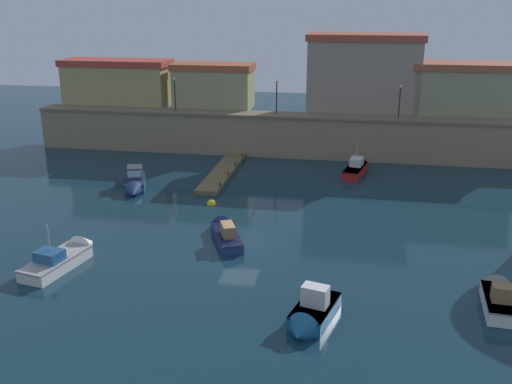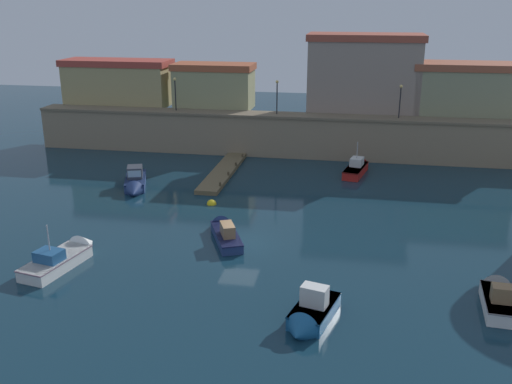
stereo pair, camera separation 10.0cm
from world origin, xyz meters
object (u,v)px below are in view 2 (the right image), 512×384
object	(u,v)px
moored_boat_1	(66,256)
mooring_buoy_0	(212,204)
moored_boat_0	(224,231)
moored_boat_6	(310,315)
moored_boat_5	(135,182)
quay_lamp_2	(400,96)
moored_boat_2	(357,167)
moored_boat_4	(499,296)
quay_lamp_1	(277,92)
quay_lamp_0	(175,89)

from	to	relation	value
moored_boat_1	mooring_buoy_0	distance (m)	13.59
moored_boat_0	moored_boat_6	xyz separation A→B (m)	(6.86, -10.18, 0.09)
moored_boat_5	moored_boat_6	size ratio (longest dim) A/B	1.30
moored_boat_5	mooring_buoy_0	distance (m)	8.10
moored_boat_0	moored_boat_5	size ratio (longest dim) A/B	0.96
quay_lamp_2	moored_boat_2	bearing A→B (deg)	-126.83
moored_boat_4	moored_boat_0	bearing A→B (deg)	73.38
moored_boat_1	mooring_buoy_0	xyz separation A→B (m)	(6.28, 12.04, -0.47)
quay_lamp_2	moored_boat_4	world-z (taller)	quay_lamp_2
quay_lamp_1	moored_boat_6	distance (m)	33.93
moored_boat_2	mooring_buoy_0	distance (m)	16.01
moored_boat_0	mooring_buoy_0	distance (m)	6.82
moored_boat_5	mooring_buoy_0	world-z (taller)	moored_boat_5
moored_boat_2	quay_lamp_1	bearing A→B (deg)	71.43
quay_lamp_1	moored_boat_2	size ratio (longest dim) A/B	0.58
moored_boat_0	moored_boat_5	xyz separation A→B (m)	(-10.13, 9.07, 0.13)
quay_lamp_0	quay_lamp_2	size ratio (longest dim) A/B	1.05
moored_boat_4	quay_lamp_2	bearing A→B (deg)	12.15
quay_lamp_1	moored_boat_1	size ratio (longest dim) A/B	0.56
moored_boat_2	mooring_buoy_0	world-z (taller)	moored_boat_2
moored_boat_2	moored_boat_4	distance (m)	25.10
moored_boat_2	moored_boat_5	bearing A→B (deg)	125.88
quay_lamp_2	moored_boat_4	size ratio (longest dim) A/B	0.69
moored_boat_6	quay_lamp_1	bearing A→B (deg)	-154.11
moored_boat_5	moored_boat_6	world-z (taller)	moored_boat_6
moored_boat_2	moored_boat_5	distance (m)	20.83
quay_lamp_2	moored_boat_5	bearing A→B (deg)	-149.49
mooring_buoy_0	moored_boat_2	bearing A→B (deg)	44.22
quay_lamp_1	quay_lamp_2	size ratio (longest dim) A/B	1.05
moored_boat_0	quay_lamp_2	bearing A→B (deg)	-52.91
moored_boat_4	moored_boat_6	xyz separation A→B (m)	(-9.83, -3.78, 0.04)
moored_boat_1	moored_boat_5	size ratio (longest dim) A/B	0.99
moored_boat_0	moored_boat_1	size ratio (longest dim) A/B	0.97
quay_lamp_0	moored_boat_2	xyz separation A→B (m)	(19.48, -5.08, -6.21)
moored_boat_1	mooring_buoy_0	bearing A→B (deg)	-16.33
moored_boat_4	moored_boat_1	bearing A→B (deg)	92.86
moored_boat_6	mooring_buoy_0	distance (m)	18.99
moored_boat_6	mooring_buoy_0	world-z (taller)	moored_boat_6
quay_lamp_1	quay_lamp_2	distance (m)	12.36
moored_boat_1	moored_boat_4	distance (m)	25.53
moored_boat_5	mooring_buoy_0	bearing A→B (deg)	51.16
moored_boat_1	moored_boat_4	size ratio (longest dim) A/B	1.29
quay_lamp_1	moored_boat_2	bearing A→B (deg)	-30.67
quay_lamp_1	moored_boat_2	xyz separation A→B (m)	(8.56, -5.08, -6.20)
moored_boat_2	mooring_buoy_0	size ratio (longest dim) A/B	7.77
moored_boat_0	moored_boat_4	xyz separation A→B (m)	(16.69, -6.40, 0.05)
moored_boat_0	moored_boat_4	bearing A→B (deg)	-134.44
quay_lamp_1	moored_boat_0	bearing A→B (deg)	-90.93
moored_boat_4	mooring_buoy_0	world-z (taller)	moored_boat_4
quay_lamp_1	moored_boat_5	xyz separation A→B (m)	(-10.50, -13.47, -6.16)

